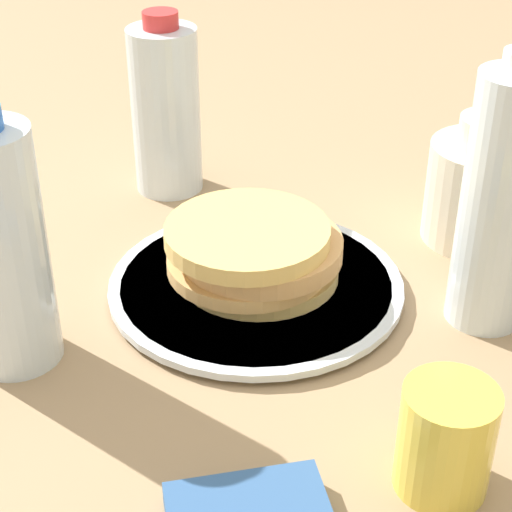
{
  "coord_description": "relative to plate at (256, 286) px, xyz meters",
  "views": [
    {
      "loc": [
        -0.54,
        0.38,
        0.46
      ],
      "look_at": [
        0.02,
        0.02,
        0.04
      ],
      "focal_mm": 60.0,
      "sensor_mm": 36.0,
      "label": 1
    }
  ],
  "objects": [
    {
      "name": "water_bottle_mid",
      "position": [
        0.24,
        -0.03,
        0.09
      ],
      "size": [
        0.08,
        0.08,
        0.2
      ],
      "color": "silver",
      "rests_on": "ground_plane"
    },
    {
      "name": "cream_jug",
      "position": [
        -0.04,
        -0.25,
        0.05
      ],
      "size": [
        0.11,
        0.11,
        0.13
      ],
      "color": "beige",
      "rests_on": "ground_plane"
    },
    {
      "name": "ground_plane",
      "position": [
        -0.02,
        -0.02,
        -0.01
      ],
      "size": [
        4.0,
        4.0,
        0.0
      ],
      "primitive_type": "plane",
      "color": "#9E7F5B"
    },
    {
      "name": "juice_glass",
      "position": [
        -0.27,
        0.02,
        0.03
      ],
      "size": [
        0.07,
        0.07,
        0.08
      ],
      "color": "yellow",
      "rests_on": "ground_plane"
    },
    {
      "name": "pancake_stack",
      "position": [
        0.0,
        -0.0,
        0.04
      ],
      "size": [
        0.16,
        0.17,
        0.06
      ],
      "color": "#DBB96D",
      "rests_on": "plate"
    },
    {
      "name": "plate",
      "position": [
        0.0,
        0.0,
        0.0
      ],
      "size": [
        0.28,
        0.28,
        0.01
      ],
      "color": "silver",
      "rests_on": "ground_plane"
    },
    {
      "name": "water_bottle_far",
      "position": [
        0.03,
        0.22,
        0.1
      ],
      "size": [
        0.08,
        0.08,
        0.23
      ],
      "color": "silver",
      "rests_on": "ground_plane"
    },
    {
      "name": "water_bottle_near",
      "position": [
        -0.14,
        -0.15,
        0.11
      ],
      "size": [
        0.07,
        0.07,
        0.25
      ],
      "color": "silver",
      "rests_on": "ground_plane"
    }
  ]
}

